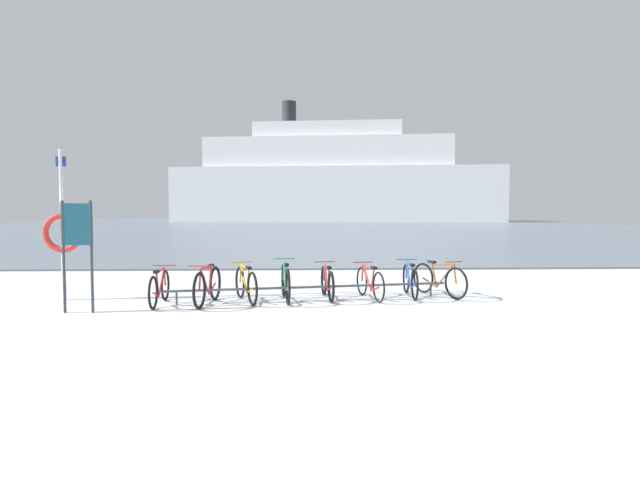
# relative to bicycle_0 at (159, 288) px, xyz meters

# --- Properties ---
(ground) EXTENTS (80.00, 132.00, 0.08)m
(ground) POSITION_rel_bicycle_0_xyz_m (1.64, 50.04, -0.38)
(ground) COLOR silver
(bike_rack) EXTENTS (5.79, 1.06, 0.31)m
(bike_rack) POSITION_rel_bicycle_0_xyz_m (2.95, 0.39, -0.07)
(bike_rack) COLOR #4C5156
(bike_rack) RESTS_ON ground
(bicycle_0) EXTENTS (0.46, 1.62, 0.74)m
(bicycle_0) POSITION_rel_bicycle_0_xyz_m (0.00, 0.00, 0.00)
(bicycle_0) COLOR black
(bicycle_0) RESTS_ON ground
(bicycle_1) EXTENTS (0.46, 1.71, 0.82)m
(bicycle_1) POSITION_rel_bicycle_0_xyz_m (0.93, 0.02, 0.03)
(bicycle_1) COLOR black
(bicycle_1) RESTS_ON ground
(bicycle_2) EXTENTS (0.67, 1.53, 0.78)m
(bicycle_2) POSITION_rel_bicycle_0_xyz_m (1.65, 0.30, 0.02)
(bicycle_2) COLOR black
(bicycle_2) RESTS_ON ground
(bicycle_3) EXTENTS (0.46, 1.77, 0.83)m
(bicycle_3) POSITION_rel_bicycle_0_xyz_m (2.45, 0.43, 0.04)
(bicycle_3) COLOR black
(bicycle_3) RESTS_ON ground
(bicycle_4) EXTENTS (0.46, 1.63, 0.75)m
(bicycle_4) POSITION_rel_bicycle_0_xyz_m (3.31, 0.59, 0.00)
(bicycle_4) COLOR black
(bicycle_4) RESTS_ON ground
(bicycle_5) EXTENTS (0.53, 1.58, 0.74)m
(bicycle_5) POSITION_rel_bicycle_0_xyz_m (4.20, 0.58, 0.00)
(bicycle_5) COLOR black
(bicycle_5) RESTS_ON ground
(bicycle_6) EXTENTS (0.46, 1.64, 0.77)m
(bicycle_6) POSITION_rel_bicycle_0_xyz_m (5.09, 0.81, 0.01)
(bicycle_6) COLOR black
(bicycle_6) RESTS_ON ground
(bicycle_7) EXTENTS (0.82, 1.55, 0.79)m
(bicycle_7) POSITION_rel_bicycle_0_xyz_m (5.73, 0.86, 0.02)
(bicycle_7) COLOR black
(bicycle_7) RESTS_ON ground
(info_sign) EXTENTS (0.55, 0.05, 2.02)m
(info_sign) POSITION_rel_bicycle_0_xyz_m (-1.25, -0.75, 1.04)
(info_sign) COLOR #33383D
(info_sign) RESTS_ON ground
(rescue_post) EXTENTS (0.82, 0.13, 3.09)m
(rescue_post) POSITION_rel_bicycle_0_xyz_m (-2.11, 0.64, 1.11)
(rescue_post) COLOR silver
(rescue_post) RESTS_ON ground
(ferry_ship) EXTENTS (50.93, 18.90, 18.74)m
(ferry_ship) POSITION_rel_bicycle_0_xyz_m (7.94, 74.01, 5.95)
(ferry_ship) COLOR white
(ferry_ship) RESTS_ON ground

